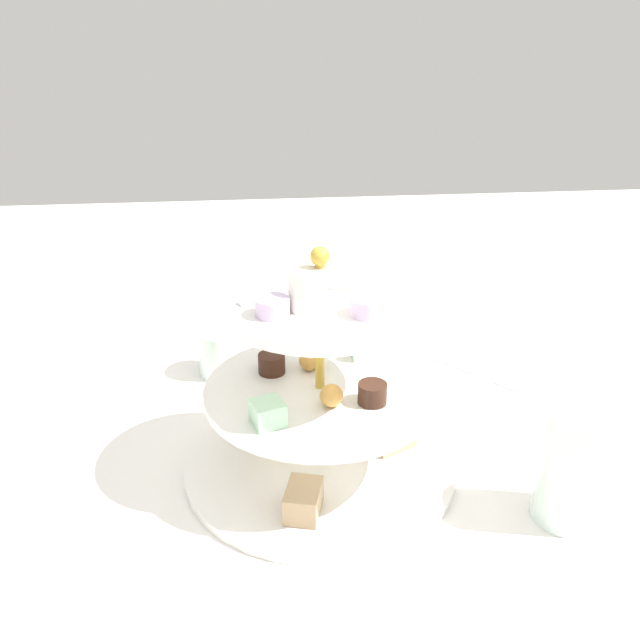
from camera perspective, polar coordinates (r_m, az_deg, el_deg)
The scene contains 6 objects.
ground_plane at distance 0.79m, azimuth 0.00°, elevation -12.24°, with size 2.40×2.40×0.00m, color white.
tiered_serving_stand at distance 0.75m, azimuth -0.05°, elevation -7.27°, with size 0.30×0.30×0.26m.
water_glass_tall_right at distance 0.74m, azimuth 20.30°, elevation -11.45°, with size 0.07×0.07×0.12m, color silver.
water_glass_short_left at distance 0.98m, azimuth -8.23°, elevation -2.66°, with size 0.06×0.06×0.07m, color silver.
teacup_with_saucer at distance 1.02m, azimuth -0.28°, elevation -1.73°, with size 0.09×0.09×0.05m.
butter_knife_right at distance 1.00m, azimuth 12.73°, elevation -4.22°, with size 0.17×0.01×0.00m, color silver.
Camera 1 is at (0.06, 0.63, 0.48)m, focal length 38.35 mm.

